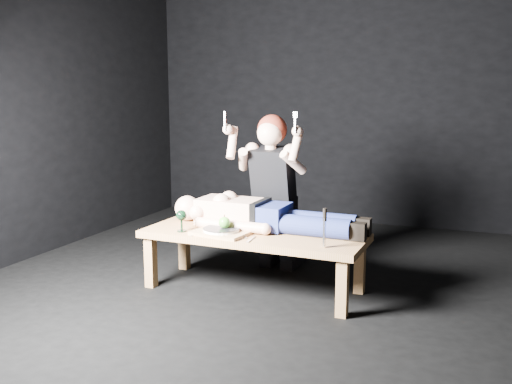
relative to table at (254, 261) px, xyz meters
The scene contains 13 objects.
ground 0.38m from the table, 20.55° to the left, with size 5.00×5.00×0.00m, color black.
back_wall 2.92m from the table, 83.72° to the left, with size 5.00×5.00×0.00m, color black.
table is the anchor object (origin of this frame).
lying_man 0.39m from the table, 69.21° to the left, with size 1.66×0.51×0.26m, color #E1AD95, non-canonical shape.
kneeling_woman 0.71m from the table, 91.33° to the left, with size 0.72×0.81×1.35m, color black, non-canonical shape.
serving_tray 0.34m from the table, 145.36° to the right, with size 0.40×0.29×0.02m, color #AB8355.
plate 0.36m from the table, 145.36° to the right, with size 0.27×0.27×0.02m, color white.
apple 0.38m from the table, 144.51° to the right, with size 0.09×0.09×0.09m, color #43952C.
goblet 0.62m from the table, 161.19° to the right, with size 0.08×0.08×0.17m, color black, non-canonical shape.
fork_flat 0.48m from the table, 152.53° to the right, with size 0.02×0.18×0.01m, color #B2B2B7.
knife_flat 0.31m from the table, 72.81° to the right, with size 0.02×0.18×0.01m, color #B2B2B7.
spoon_flat 0.26m from the table, 104.15° to the right, with size 0.02×0.18×0.01m, color #B2B2B7.
carving_knife 0.74m from the table, 20.12° to the right, with size 0.03×0.04×0.27m, color #B2B2B7, non-canonical shape.
Camera 1 is at (1.23, -3.93, 1.47)m, focal length 39.51 mm.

